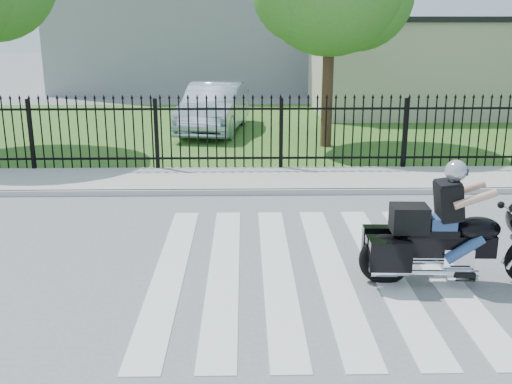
{
  "coord_description": "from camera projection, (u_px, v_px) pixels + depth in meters",
  "views": [
    {
      "loc": [
        -0.88,
        -8.24,
        3.6
      ],
      "look_at": [
        -0.71,
        0.75,
        1.0
      ],
      "focal_mm": 42.0,
      "sensor_mm": 36.0,
      "label": 1
    }
  ],
  "objects": [
    {
      "name": "ground",
      "position": [
        304.0,
        270.0,
        8.93
      ],
      "size": [
        120.0,
        120.0,
        0.0
      ],
      "primitive_type": "plane",
      "color": "slate",
      "rests_on": "ground"
    },
    {
      "name": "crosswalk",
      "position": [
        304.0,
        270.0,
        8.93
      ],
      "size": [
        5.0,
        5.5,
        0.01
      ],
      "primitive_type": null,
      "color": "silver",
      "rests_on": "ground"
    },
    {
      "name": "sidewalk",
      "position": [
        283.0,
        180.0,
        13.72
      ],
      "size": [
        40.0,
        2.0,
        0.12
      ],
      "primitive_type": "cube",
      "color": "#ADAAA3",
      "rests_on": "ground"
    },
    {
      "name": "curb",
      "position": [
        286.0,
        192.0,
        12.75
      ],
      "size": [
        40.0,
        0.12,
        0.12
      ],
      "primitive_type": "cube",
      "color": "#ADAAA3",
      "rests_on": "ground"
    },
    {
      "name": "grass_strip",
      "position": [
        270.0,
        129.0,
        20.45
      ],
      "size": [
        40.0,
        12.0,
        0.02
      ],
      "primitive_type": "cube",
      "color": "#366021",
      "rests_on": "ground"
    },
    {
      "name": "iron_fence",
      "position": [
        281.0,
        135.0,
        14.44
      ],
      "size": [
        26.0,
        0.04,
        1.8
      ],
      "color": "black",
      "rests_on": "ground"
    },
    {
      "name": "building_low",
      "position": [
        441.0,
        67.0,
        23.94
      ],
      "size": [
        10.0,
        6.0,
        3.5
      ],
      "primitive_type": "cube",
      "color": "#BBB39C",
      "rests_on": "ground"
    },
    {
      "name": "building_low_roof",
      "position": [
        445.0,
        19.0,
        23.43
      ],
      "size": [
        10.2,
        6.2,
        0.2
      ],
      "primitive_type": "cube",
      "color": "black",
      "rests_on": "building_low"
    },
    {
      "name": "motorcycle_rider",
      "position": [
        454.0,
        233.0,
        8.31
      ],
      "size": [
        2.76,
        0.89,
        1.82
      ],
      "rotation": [
        0.0,
        0.0,
        -0.05
      ],
      "color": "black",
      "rests_on": "ground"
    },
    {
      "name": "parked_car",
      "position": [
        214.0,
        108.0,
        19.66
      ],
      "size": [
        2.34,
        4.98,
        1.58
      ],
      "primitive_type": "imported",
      "rotation": [
        0.0,
        0.0,
        -0.14
      ],
      "color": "#ABBAD7",
      "rests_on": "grass_strip"
    }
  ]
}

